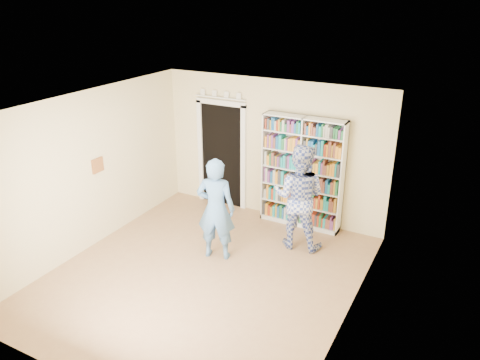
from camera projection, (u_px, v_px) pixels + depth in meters
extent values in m
plane|color=#986B49|center=(205.00, 275.00, 7.39)|extent=(5.00, 5.00, 0.00)
plane|color=white|center=(199.00, 107.00, 6.36)|extent=(5.00, 5.00, 0.00)
plane|color=beige|center=(272.00, 150.00, 8.92)|extent=(4.50, 0.00, 4.50)
plane|color=beige|center=(89.00, 172.00, 7.85)|extent=(0.00, 5.00, 5.00)
plane|color=beige|center=(353.00, 232.00, 5.90)|extent=(0.00, 5.00, 5.00)
cube|color=white|center=(302.00, 173.00, 8.60)|extent=(1.54, 0.29, 2.11)
cube|color=white|center=(302.00, 173.00, 8.60)|extent=(0.02, 0.29, 2.11)
cube|color=black|center=(222.00, 156.00, 9.50)|extent=(0.90, 0.03, 2.10)
cube|color=white|center=(201.00, 152.00, 9.70)|extent=(0.10, 0.06, 2.20)
cube|color=white|center=(243.00, 160.00, 9.27)|extent=(0.10, 0.06, 2.20)
cube|color=white|center=(221.00, 103.00, 9.06)|extent=(1.10, 0.06, 0.10)
cube|color=white|center=(220.00, 97.00, 9.02)|extent=(1.10, 0.08, 0.02)
cube|color=brown|center=(98.00, 165.00, 7.98)|extent=(0.03, 0.25, 0.25)
imported|color=#517FB4|center=(216.00, 209.00, 7.60)|extent=(0.73, 0.57, 1.75)
imported|color=#32459B|center=(299.00, 197.00, 7.92)|extent=(0.98, 0.81, 1.86)
cube|color=white|center=(300.00, 204.00, 7.76)|extent=(0.18, 0.07, 0.26)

